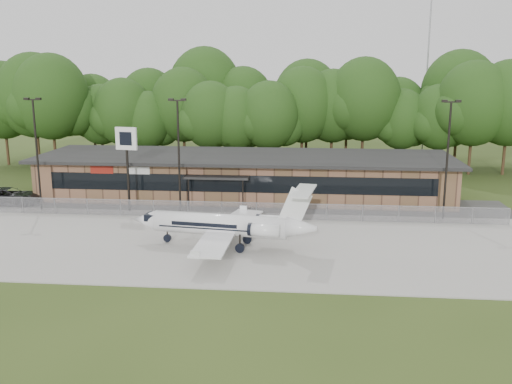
# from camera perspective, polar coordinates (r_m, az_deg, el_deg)

# --- Properties ---
(ground) EXTENTS (160.00, 160.00, 0.00)m
(ground) POSITION_cam_1_polar(r_m,az_deg,el_deg) (35.29, -5.54, -9.06)
(ground) COLOR #304217
(ground) RESTS_ON ground
(apron) EXTENTS (64.00, 18.00, 0.08)m
(apron) POSITION_cam_1_polar(r_m,az_deg,el_deg) (42.71, -3.52, -5.11)
(apron) COLOR #9E9B93
(apron) RESTS_ON ground
(parking_lot) EXTENTS (50.00, 9.00, 0.06)m
(parking_lot) POSITION_cam_1_polar(r_m,az_deg,el_deg) (53.68, -1.63, -1.44)
(parking_lot) COLOR #383835
(parking_lot) RESTS_ON ground
(terminal) EXTENTS (41.00, 11.65, 4.30)m
(terminal) POSITION_cam_1_polar(r_m,az_deg,el_deg) (57.54, -1.11, 1.69)
(terminal) COLOR #8B5E45
(terminal) RESTS_ON ground
(fence) EXTENTS (46.00, 0.04, 1.52)m
(fence) POSITION_cam_1_polar(r_m,az_deg,el_deg) (49.17, -2.27, -1.85)
(fence) COLOR gray
(fence) RESTS_ON ground
(treeline) EXTENTS (72.00, 12.00, 15.00)m
(treeline) POSITION_cam_1_polar(r_m,az_deg,el_deg) (74.69, 0.46, 8.29)
(treeline) COLOR #133912
(treeline) RESTS_ON ground
(radio_mast) EXTENTS (0.20, 0.20, 25.00)m
(radio_mast) POSITION_cam_1_polar(r_m,az_deg,el_deg) (81.72, 16.74, 11.64)
(radio_mast) COLOR gray
(radio_mast) RESTS_ON ground
(light_pole_left) EXTENTS (1.55, 0.30, 10.23)m
(light_pole_left) POSITION_cam_1_polar(r_m,az_deg,el_deg) (54.94, -21.11, 4.36)
(light_pole_left) COLOR black
(light_pole_left) RESTS_ON ground
(light_pole_mid) EXTENTS (1.55, 0.30, 10.23)m
(light_pole_mid) POSITION_cam_1_polar(r_m,az_deg,el_deg) (50.52, -7.74, 4.45)
(light_pole_mid) COLOR black
(light_pole_mid) RESTS_ON ground
(light_pole_right) EXTENTS (1.55, 0.30, 10.23)m
(light_pole_right) POSITION_cam_1_polar(r_m,az_deg,el_deg) (50.55, 18.63, 3.91)
(light_pole_right) COLOR black
(light_pole_right) RESTS_ON ground
(business_jet) EXTENTS (13.96, 12.48, 4.69)m
(business_jet) POSITION_cam_1_polar(r_m,az_deg,el_deg) (41.20, -2.94, -3.38)
(business_jet) COLOR white
(business_jet) RESTS_ON ground
(suv) EXTENTS (6.26, 3.43, 1.66)m
(suv) POSITION_cam_1_polar(r_m,az_deg,el_deg) (59.04, -23.52, -0.41)
(suv) COLOR #272729
(suv) RESTS_ON ground
(pole_sign) EXTENTS (2.02, 0.57, 7.67)m
(pole_sign) POSITION_cam_1_polar(r_m,az_deg,el_deg) (52.10, -12.81, 4.37)
(pole_sign) COLOR black
(pole_sign) RESTS_ON ground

